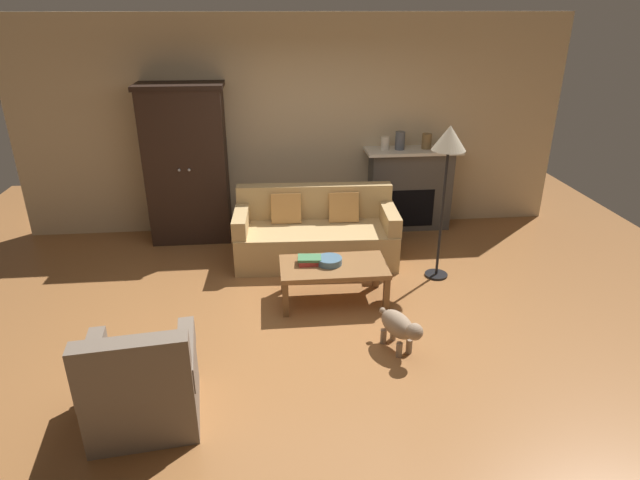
# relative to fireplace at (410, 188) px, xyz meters

# --- Properties ---
(ground_plane) EXTENTS (9.60, 9.60, 0.00)m
(ground_plane) POSITION_rel_fireplace_xyz_m (-1.55, -2.30, -0.57)
(ground_plane) COLOR #9E6638
(back_wall) EXTENTS (7.20, 0.10, 2.80)m
(back_wall) POSITION_rel_fireplace_xyz_m (-1.55, 0.25, 0.83)
(back_wall) COLOR beige
(back_wall) RESTS_ON ground
(fireplace) EXTENTS (1.26, 0.48, 1.12)m
(fireplace) POSITION_rel_fireplace_xyz_m (0.00, 0.00, 0.00)
(fireplace) COLOR #4C4947
(fireplace) RESTS_ON ground
(armoire) EXTENTS (1.06, 0.57, 2.01)m
(armoire) POSITION_rel_fireplace_xyz_m (-2.95, -0.08, 0.44)
(armoire) COLOR black
(armoire) RESTS_ON ground
(couch) EXTENTS (1.95, 0.94, 0.86)m
(couch) POSITION_rel_fireplace_xyz_m (-1.38, -0.89, -0.25)
(couch) COLOR tan
(couch) RESTS_ON ground
(coffee_table) EXTENTS (1.10, 0.60, 0.42)m
(coffee_table) POSITION_rel_fireplace_xyz_m (-1.29, -1.94, -0.20)
(coffee_table) COLOR olive
(coffee_table) RESTS_ON ground
(fruit_bowl) EXTENTS (0.26, 0.26, 0.07)m
(fruit_bowl) POSITION_rel_fireplace_xyz_m (-1.33, -1.91, -0.11)
(fruit_bowl) COLOR slate
(fruit_bowl) RESTS_ON coffee_table
(book_stack) EXTENTS (0.25, 0.19, 0.08)m
(book_stack) POSITION_rel_fireplace_xyz_m (-1.53, -1.89, -0.11)
(book_stack) COLOR #B73833
(book_stack) RESTS_ON coffee_table
(mantel_vase_cream) EXTENTS (0.11, 0.11, 0.18)m
(mantel_vase_cream) POSITION_rel_fireplace_xyz_m (-0.38, -0.02, 0.64)
(mantel_vase_cream) COLOR beige
(mantel_vase_cream) RESTS_ON fireplace
(mantel_vase_slate) EXTENTS (0.13, 0.13, 0.24)m
(mantel_vase_slate) POSITION_rel_fireplace_xyz_m (-0.18, -0.02, 0.67)
(mantel_vase_slate) COLOR #565B66
(mantel_vase_slate) RESTS_ON fireplace
(mantel_vase_bronze) EXTENTS (0.13, 0.13, 0.20)m
(mantel_vase_bronze) POSITION_rel_fireplace_xyz_m (0.18, -0.02, 0.65)
(mantel_vase_bronze) COLOR olive
(mantel_vase_bronze) RESTS_ON fireplace
(armchair_near_left) EXTENTS (0.85, 0.85, 0.88)m
(armchair_near_left) POSITION_rel_fireplace_xyz_m (-2.90, -3.57, -0.25)
(armchair_near_left) COLOR #756656
(armchair_near_left) RESTS_ON ground
(floor_lamp) EXTENTS (0.36, 0.36, 1.74)m
(floor_lamp) POSITION_rel_fireplace_xyz_m (-0.04, -1.50, 0.94)
(floor_lamp) COLOR black
(floor_lamp) RESTS_ON ground
(dog) EXTENTS (0.34, 0.54, 0.39)m
(dog) POSITION_rel_fireplace_xyz_m (-0.82, -2.87, -0.32)
(dog) COLOR gray
(dog) RESTS_ON ground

